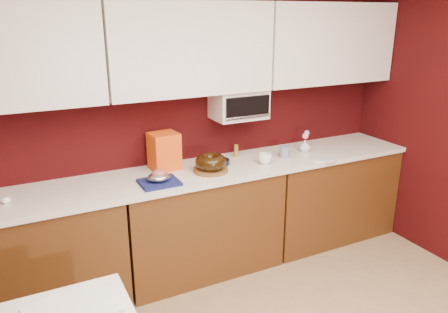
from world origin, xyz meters
name	(u,v)px	position (x,y,z in m)	size (l,w,h in m)	color
wall_back	(183,120)	(0.00, 2.25, 1.25)	(4.00, 0.02, 2.50)	#350708
base_cabinet_left	(29,261)	(-1.33, 1.94, 0.43)	(1.31, 0.58, 0.86)	#4F2C0F
base_cabinet_center	(200,223)	(0.00, 1.94, 0.43)	(1.31, 0.58, 0.86)	#4F2C0F
base_cabinet_right	(325,195)	(1.33, 1.94, 0.43)	(1.31, 0.58, 0.86)	#4F2C0F
countertop	(199,173)	(0.00, 1.94, 0.88)	(4.00, 0.62, 0.04)	silver
upper_cabinet_center	(189,49)	(0.00, 2.08, 1.85)	(1.31, 0.33, 0.70)	white
upper_cabinet_right	(326,44)	(1.33, 2.08, 1.85)	(1.31, 0.33, 0.70)	white
toaster_oven	(239,104)	(0.45, 2.10, 1.38)	(0.45, 0.30, 0.25)	white
toaster_oven_door	(248,107)	(0.45, 1.94, 1.38)	(0.40, 0.02, 0.18)	black
toaster_oven_handle	(249,117)	(0.45, 1.93, 1.30)	(0.02, 0.02, 0.42)	silver
cake_base	(211,170)	(0.07, 1.87, 0.91)	(0.28, 0.28, 0.03)	brown
bundt_cake	(211,162)	(0.07, 1.87, 0.98)	(0.25, 0.25, 0.10)	black
navy_towel	(159,182)	(-0.38, 1.80, 0.91)	(0.29, 0.24, 0.02)	#151B51
foil_ham_nest	(159,177)	(-0.38, 1.80, 0.96)	(0.18, 0.15, 0.06)	silver
roasted_ham	(159,174)	(-0.38, 1.80, 0.98)	(0.10, 0.09, 0.07)	#B05850
pandoro_box	(164,151)	(-0.23, 2.10, 1.05)	(0.22, 0.20, 0.30)	red
dark_pan	(217,162)	(0.20, 2.02, 0.92)	(0.21, 0.21, 0.04)	black
coffee_mug	(265,158)	(0.56, 1.84, 0.95)	(0.10, 0.10, 0.11)	white
blue_jar	(285,152)	(0.81, 1.91, 0.95)	(0.08, 0.08, 0.10)	navy
flower_vase	(305,145)	(1.07, 1.96, 0.96)	(0.08, 0.08, 0.12)	silver
flower_pink	(305,136)	(1.07, 1.96, 1.05)	(0.06, 0.06, 0.06)	pink
flower_blue	(307,133)	(1.10, 1.98, 1.07)	(0.05, 0.05, 0.05)	#8CA7E1
china_plate	(324,158)	(1.09, 1.72, 0.91)	(0.22, 0.22, 0.01)	white
amber_bottle	(236,151)	(0.44, 2.12, 0.95)	(0.04, 0.04, 0.11)	olive
egg_right	(6,200)	(-1.41, 1.92, 0.92)	(0.06, 0.05, 0.05)	white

